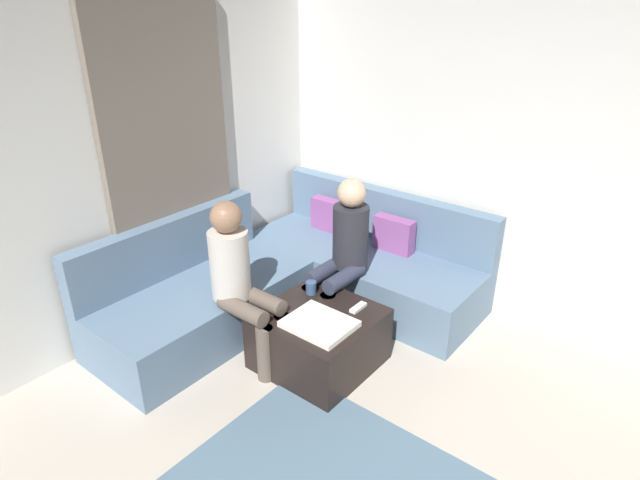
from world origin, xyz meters
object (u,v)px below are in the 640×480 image
(sectional_couch, at_px, (297,277))
(game_remote, at_px, (358,308))
(person_on_couch_side, at_px, (240,278))
(coffee_mug, at_px, (311,288))
(person_on_couch_back, at_px, (343,249))
(ottoman, at_px, (319,338))

(sectional_couch, bearing_deg, game_remote, -17.96)
(game_remote, height_order, person_on_couch_side, person_on_couch_side)
(person_on_couch_side, bearing_deg, game_remote, 126.84)
(coffee_mug, xyz_separation_m, person_on_couch_back, (0.03, 0.36, 0.19))
(game_remote, relative_size, person_on_couch_side, 0.12)
(sectional_couch, relative_size, person_on_couch_back, 2.12)
(game_remote, distance_m, person_on_couch_side, 0.86)
(ottoman, height_order, coffee_mug, coffee_mug)
(sectional_couch, distance_m, game_remote, 0.86)
(sectional_couch, relative_size, game_remote, 17.00)
(coffee_mug, bearing_deg, sectional_couch, 143.55)
(sectional_couch, height_order, person_on_couch_side, person_on_couch_side)
(person_on_couch_back, bearing_deg, game_remote, 139.72)
(ottoman, height_order, person_on_couch_side, person_on_couch_side)
(sectional_couch, height_order, ottoman, sectional_couch)
(ottoman, bearing_deg, person_on_couch_back, 109.90)
(game_remote, bearing_deg, sectional_couch, 162.04)
(game_remote, bearing_deg, ottoman, -129.29)
(ottoman, bearing_deg, sectional_couch, 142.53)
(sectional_couch, bearing_deg, person_on_couch_back, 7.22)
(sectional_couch, bearing_deg, ottoman, -37.47)
(person_on_couch_back, bearing_deg, sectional_couch, 7.22)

